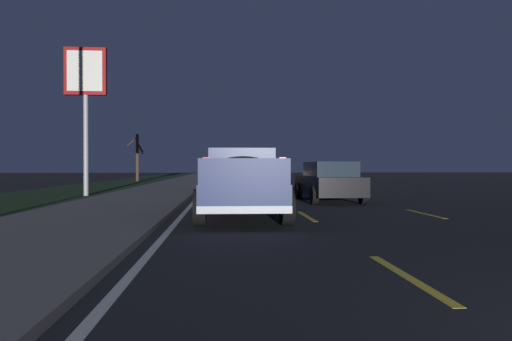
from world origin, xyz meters
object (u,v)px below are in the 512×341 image
at_px(sedan_green, 263,173).
at_px(gas_price_sign, 86,85).
at_px(pickup_truck, 242,180).
at_px(bare_tree_far, 137,156).
at_px(sedan_black, 329,181).
at_px(sedan_tan, 227,174).
at_px(sedan_blue, 237,178).

distance_m(sedan_green, gas_price_sign, 24.18).
distance_m(pickup_truck, bare_tree_far, 31.05).
bearing_deg(bare_tree_far, sedan_black, -153.86).
bearing_deg(bare_tree_far, sedan_tan, -122.02).
height_order(gas_price_sign, bare_tree_far, gas_price_sign).
bearing_deg(pickup_truck, sedan_black, -36.15).
bearing_deg(gas_price_sign, sedan_blue, -81.20).
relative_size(sedan_blue, gas_price_sign, 0.64).
distance_m(sedan_tan, sedan_green, 6.87).
distance_m(sedan_black, gas_price_sign, 12.09).
bearing_deg(bare_tree_far, gas_price_sign, -175.31).
bearing_deg(pickup_truck, gas_price_sign, 37.65).
relative_size(sedan_blue, sedan_black, 1.00).
distance_m(pickup_truck, sedan_green, 30.63).
bearing_deg(sedan_blue, sedan_tan, 1.70).
distance_m(sedan_black, sedan_tan, 20.02).
distance_m(sedan_blue, sedan_green, 20.62).
height_order(pickup_truck, gas_price_sign, gas_price_sign).
height_order(sedan_blue, sedan_green, same).
bearing_deg(sedan_tan, pickup_truck, -179.42).
distance_m(pickup_truck, sedan_tan, 24.56).
bearing_deg(sedan_blue, gas_price_sign, 98.80).
bearing_deg(sedan_black, pickup_truck, 143.85).
xyz_separation_m(sedan_blue, gas_price_sign, (-1.10, 7.10, 4.39)).
bearing_deg(sedan_blue, sedan_black, -146.58).
relative_size(pickup_truck, sedan_blue, 1.23).
height_order(sedan_blue, sedan_tan, same).
xyz_separation_m(sedan_blue, sedan_green, (20.38, -3.10, 0.00)).
bearing_deg(gas_price_sign, pickup_truck, -142.35).
bearing_deg(sedan_green, sedan_black, -179.32).
xyz_separation_m(sedan_blue, sedan_black, (-5.16, -3.40, 0.00)).
bearing_deg(bare_tree_far, sedan_green, -86.87).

